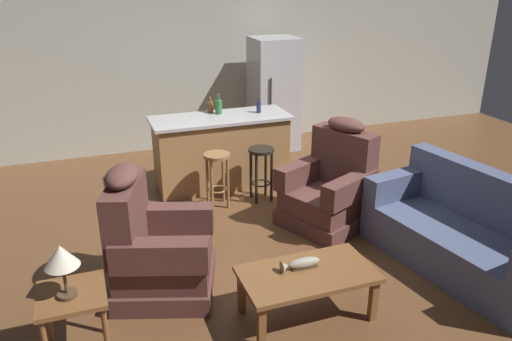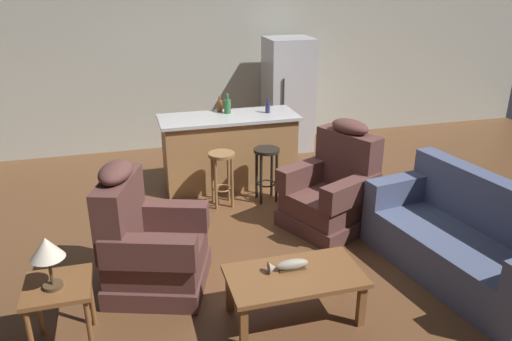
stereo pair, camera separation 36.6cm
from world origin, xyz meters
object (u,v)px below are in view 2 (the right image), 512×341
couch (466,243)px  bottle_short_amber (220,106)px  table_lamp (47,251)px  refrigerator (288,95)px  bottle_tall_green (227,106)px  bar_stool_right (267,165)px  recliner_near_lamp (148,245)px  bottle_wine_dark (268,107)px  bar_stool_left (222,169)px  kitchen_island (229,150)px  coffee_table (295,280)px  recliner_near_island (333,190)px  fish_figurine (288,265)px  end_table (59,296)px

couch → bottle_short_amber: bottle_short_amber is taller
table_lamp → refrigerator: size_ratio=0.23×
refrigerator → bottle_tall_green: refrigerator is taller
bar_stool_right → couch: bearing=-58.1°
recliner_near_lamp → bottle_wine_dark: 2.84m
refrigerator → bar_stool_left: bearing=-128.6°
refrigerator → bottle_short_amber: refrigerator is taller
kitchen_island → bottle_short_amber: bearing=103.7°
coffee_table → refrigerator: size_ratio=0.62×
recliner_near_island → kitchen_island: bearing=-84.8°
fish_figurine → bottle_wine_dark: bottle_wine_dark is taller
recliner_near_lamp → bottle_wine_dark: recliner_near_lamp is taller
bottle_wine_dark → table_lamp: bearing=-131.3°
fish_figurine → bar_stool_left: size_ratio=0.50×
kitchen_island → bottle_wine_dark: bottle_wine_dark is taller
refrigerator → bottle_short_amber: size_ratio=8.55×
table_lamp → recliner_near_lamp: bearing=43.4°
bottle_wine_dark → bottle_short_amber: bearing=157.8°
bar_stool_left → fish_figurine: bearing=-87.8°
bottle_short_amber → bottle_wine_dark: same height
recliner_near_island → table_lamp: bearing=0.6°
end_table → refrigerator: size_ratio=0.32×
couch → recliner_near_lamp: recliner_near_lamp is taller
fish_figurine → refrigerator: size_ratio=0.19×
bar_stool_left → bottle_tall_green: bottle_tall_green is taller
couch → bottle_wine_dark: size_ratio=9.75×
end_table → bar_stool_right: size_ratio=0.82×
end_table → table_lamp: table_lamp is taller
bar_stool_left → bottle_tall_green: size_ratio=2.62×
bar_stool_right → coffee_table: bearing=-101.1°
recliner_near_lamp → fish_figurine: bearing=-14.9°
couch → bar_stool_right: size_ratio=2.96×
kitchen_island → refrigerator: 1.76m
bottle_short_amber → end_table: bearing=-121.5°
fish_figurine → recliner_near_island: bearing=53.8°
bar_stool_right → bottle_tall_green: 1.01m
recliner_near_lamp → end_table: size_ratio=2.14×
kitchen_island → bottle_tall_green: bearing=82.8°
table_lamp → bar_stool_right: size_ratio=0.60×
coffee_table → kitchen_island: size_ratio=0.61×
couch → recliner_near_island: size_ratio=1.68×
recliner_near_island → fish_figurine: bearing=28.9°
couch → bottle_tall_green: bearing=-69.8°
couch → end_table: 3.56m
fish_figurine → bottle_wine_dark: 2.99m
fish_figurine → kitchen_island: kitchen_island is taller
recliner_near_island → refrigerator: (0.38, 2.67, 0.46)m
recliner_near_lamp → recliner_near_island: (2.08, 0.66, 0.00)m
recliner_near_lamp → table_lamp: bearing=-118.1°
bottle_tall_green → bar_stool_left: bearing=-108.2°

